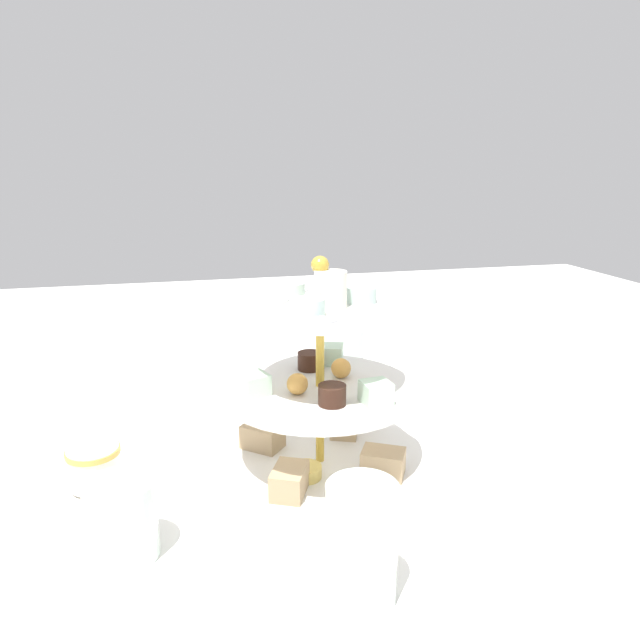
{
  "coord_description": "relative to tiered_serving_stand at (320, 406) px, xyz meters",
  "views": [
    {
      "loc": [
        0.61,
        -0.15,
        0.36
      ],
      "look_at": [
        0.0,
        0.0,
        0.18
      ],
      "focal_mm": 32.55,
      "sensor_mm": 36.0,
      "label": 1
    }
  ],
  "objects": [
    {
      "name": "ground_plane",
      "position": [
        -0.0,
        0.0,
        -0.08
      ],
      "size": [
        2.4,
        2.4,
        0.0
      ],
      "primitive_type": "plane",
      "color": "white"
    },
    {
      "name": "butter_knife_left",
      "position": [
        0.06,
        0.29,
        -0.08
      ],
      "size": [
        0.17,
        0.04,
        0.0
      ],
      "primitive_type": "cube",
      "rotation": [
        0.0,
        0.0,
        2.99
      ],
      "color": "silver",
      "rests_on": "ground_plane"
    },
    {
      "name": "butter_knife_right",
      "position": [
        -0.22,
        -0.19,
        -0.08
      ],
      "size": [
        0.1,
        0.15,
        0.0
      ],
      "primitive_type": "cube",
      "rotation": [
        0.0,
        0.0,
        5.26
      ],
      "color": "silver",
      "rests_on": "ground_plane"
    },
    {
      "name": "water_glass_short_left",
      "position": [
        0.11,
        -0.22,
        -0.04
      ],
      "size": [
        0.06,
        0.06,
        0.08
      ],
      "primitive_type": "cylinder",
      "color": "silver",
      "rests_on": "ground_plane"
    },
    {
      "name": "tiered_serving_stand",
      "position": [
        0.0,
        0.0,
        0.0
      ],
      "size": [
        0.27,
        0.27,
        0.26
      ],
      "color": "white",
      "rests_on": "ground_plane"
    },
    {
      "name": "teacup_with_saucer",
      "position": [
        -0.01,
        -0.26,
        -0.06
      ],
      "size": [
        0.09,
        0.09,
        0.05
      ],
      "color": "white",
      "rests_on": "ground_plane"
    },
    {
      "name": "water_glass_tall_right",
      "position": [
        -0.23,
        0.09,
        -0.03
      ],
      "size": [
        0.07,
        0.07,
        0.11
      ],
      "primitive_type": "cylinder",
      "color": "silver",
      "rests_on": "ground_plane"
    },
    {
      "name": "water_glass_mid_back",
      "position": [
        0.22,
        -0.02,
        -0.03
      ],
      "size": [
        0.06,
        0.06,
        0.11
      ],
      "primitive_type": "cylinder",
      "color": "silver",
      "rests_on": "ground_plane"
    }
  ]
}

